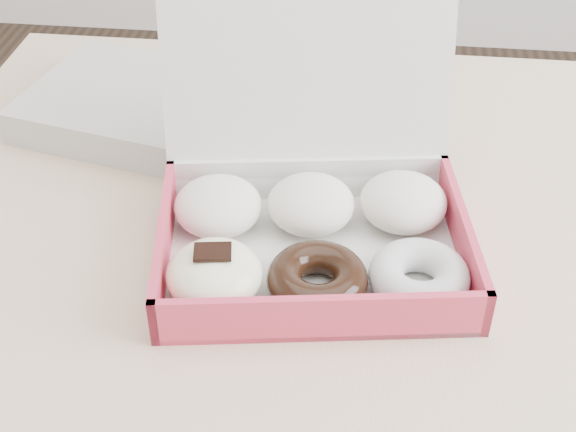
# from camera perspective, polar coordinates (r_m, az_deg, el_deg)

# --- Properties ---
(table) EXTENTS (1.20, 0.80, 0.75)m
(table) POSITION_cam_1_polar(r_m,az_deg,el_deg) (0.86, 11.84, -5.55)
(table) COLOR tan
(table) RESTS_ON ground
(donut_box) EXTENTS (0.32, 0.30, 0.21)m
(donut_box) POSITION_cam_1_polar(r_m,az_deg,el_deg) (0.76, 1.56, -0.41)
(donut_box) COLOR silver
(donut_box) RESTS_ON table
(newspapers) EXTENTS (0.29, 0.25, 0.04)m
(newspapers) POSITION_cam_1_polar(r_m,az_deg,el_deg) (0.98, -10.46, 7.70)
(newspapers) COLOR silver
(newspapers) RESTS_ON table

